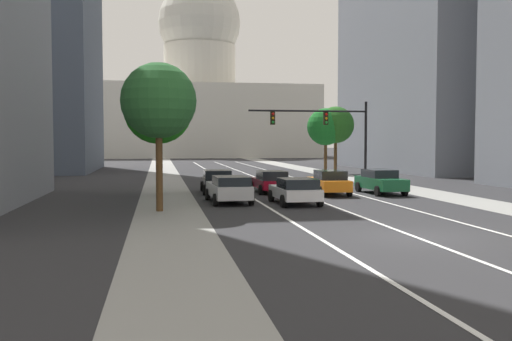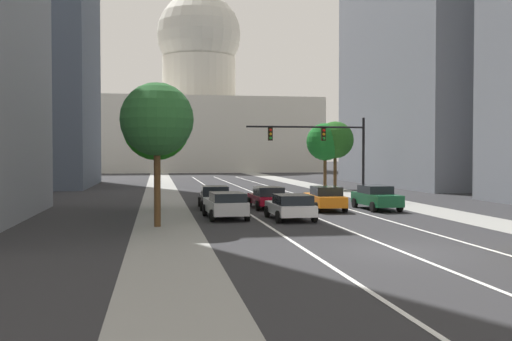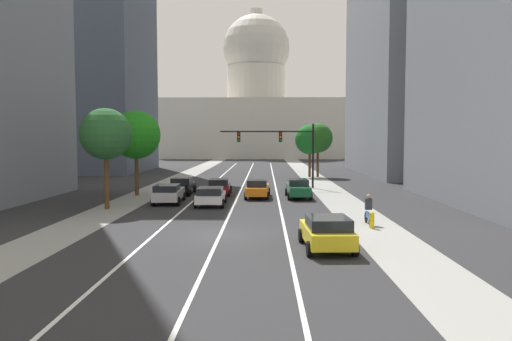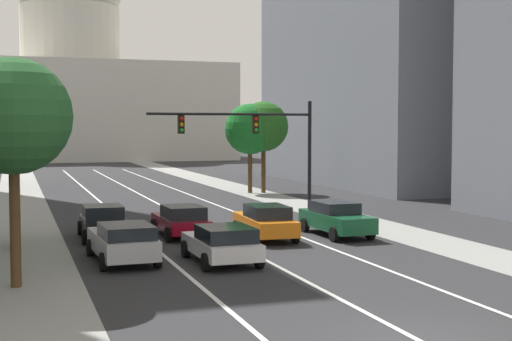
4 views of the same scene
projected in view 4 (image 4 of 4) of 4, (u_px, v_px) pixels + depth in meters
ground_plane at (136, 192)px, 54.38m from camera, size 400.00×400.00×0.00m
sidewalk_left at (21, 202)px, 47.05m from camera, size 3.11×130.00×0.01m
sidewalk_right at (261, 195)px, 52.23m from camera, size 3.11×130.00×0.01m
lane_stripe_left at (119, 217)px, 39.12m from camera, size 0.16×90.00×0.01m
lane_stripe_center at (179, 215)px, 40.17m from camera, size 0.16×90.00×0.01m
lane_stripe_right at (237, 213)px, 41.22m from camera, size 0.16×90.00×0.01m
capitol_building at (71, 79)px, 111.28m from camera, size 45.87×26.68×37.52m
car_white at (222, 243)px, 25.82m from camera, size 2.16×4.20×1.38m
car_orange at (265, 221)px, 31.47m from camera, size 2.09×4.63×1.50m
car_silver at (123, 241)px, 26.00m from camera, size 2.21×4.69×1.46m
car_green at (336, 218)px, 32.49m from camera, size 2.01×4.61×1.51m
car_black at (103, 221)px, 31.62m from camera, size 2.07×4.31×1.44m
car_crimson at (181, 220)px, 32.11m from camera, size 2.05×4.31×1.42m
traffic_signal_mast at (258, 135)px, 39.28m from camera, size 9.15×0.39×6.27m
street_tree_near_right at (250, 129)px, 53.34m from camera, size 3.72×3.72×6.56m
street_tree_mid_right at (263, 127)px, 53.51m from camera, size 3.68×3.68×6.74m
street_tree_mid_left at (12, 119)px, 29.19m from camera, size 4.11×4.11×7.22m
street_tree_near_left at (13, 117)px, 21.73m from camera, size 3.52×3.52×6.92m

